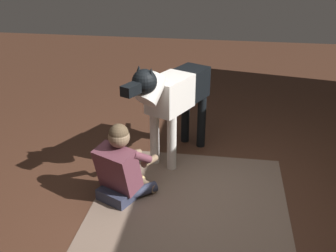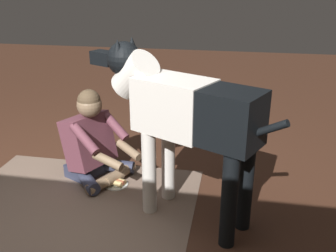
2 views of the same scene
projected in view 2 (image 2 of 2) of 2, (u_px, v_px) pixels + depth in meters
ground_plane at (44, 225)px, 2.74m from camera, size 14.21×14.21×0.00m
area_rug at (62, 222)px, 2.76m from camera, size 1.86×1.91×0.01m
person_sitting_on_floor at (93, 143)px, 3.27m from camera, size 0.73×0.63×0.81m
large_dog at (182, 112)px, 2.59m from camera, size 1.44×0.80×1.26m
hot_dog_on_plate at (116, 183)px, 3.25m from camera, size 0.20×0.20×0.06m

